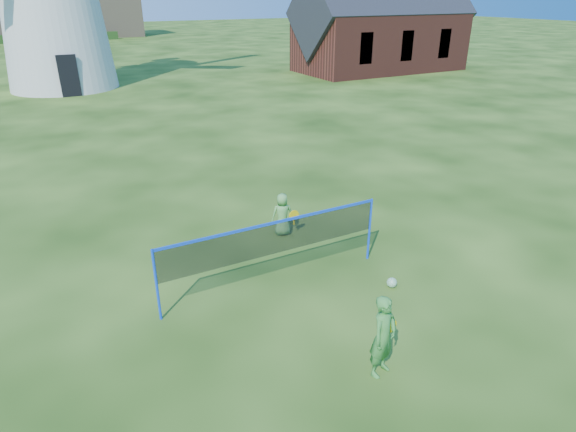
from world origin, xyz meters
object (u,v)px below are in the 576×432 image
at_px(badminton_net, 274,239).
at_px(player_boy, 283,214).
at_px(chapel, 381,28).
at_px(player_girl, 383,336).
at_px(play_ball, 392,283).

xyz_separation_m(badminton_net, player_boy, (1.32, 2.13, -0.57)).
bearing_deg(chapel, badminton_net, -131.88).
distance_m(player_girl, play_ball, 2.76).
relative_size(player_boy, play_ball, 5.18).
distance_m(badminton_net, player_girl, 3.25).
relative_size(player_girl, play_ball, 6.74).
bearing_deg(badminton_net, player_girl, -83.67).
distance_m(chapel, player_boy, 30.99).
bearing_deg(play_ball, player_boy, 104.63).
bearing_deg(chapel, player_girl, -128.01).
xyz_separation_m(chapel, player_boy, (-20.93, -22.69, -2.69)).
height_order(chapel, badminton_net, chapel).
bearing_deg(player_boy, play_ball, 120.69).
bearing_deg(player_girl, play_ball, 27.03).
xyz_separation_m(player_boy, play_ball, (0.88, -3.38, -0.46)).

